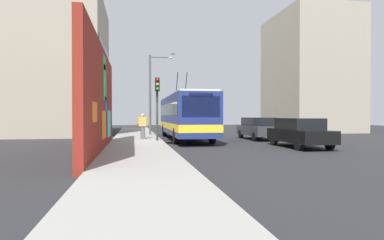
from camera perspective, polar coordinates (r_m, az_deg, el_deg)
name	(u,v)px	position (r m, az deg, el deg)	size (l,w,h in m)	color
ground_plane	(163,143)	(20.98, -4.87, -3.96)	(80.00, 80.00, 0.00)	#232326
sidewalk_slab	(137,143)	(20.89, -9.25, -3.78)	(48.00, 3.20, 0.15)	gray
graffiti_wall	(100,100)	(16.32, -15.26, 3.24)	(12.78, 0.32, 4.89)	maroon
building_far_left	(50,67)	(33.23, -22.84, 8.17)	(11.89, 9.54, 12.08)	#9E937F
building_far_right	(309,73)	(39.06, 19.20, 7.46)	(9.70, 7.38, 12.60)	#9E937F
city_bus	(185,115)	(24.13, -1.24, 0.88)	(11.89, 2.51, 4.96)	navy
parked_car_black	(300,132)	(19.08, 17.68, -1.95)	(4.55, 1.87, 1.58)	black
parked_car_dark_gray	(258,128)	(24.68, 11.09, -1.31)	(4.52, 1.82, 1.58)	#38383D
pedestrian_midblock	(143,124)	(22.92, -8.33, -0.67)	(0.23, 0.76, 1.70)	#595960
traffic_light	(157,98)	(21.19, -5.89, 3.72)	(0.49, 0.28, 3.95)	#2D382D
street_lamp	(153,89)	(28.28, -6.64, 5.26)	(0.44, 1.92, 6.57)	#4C4C51
flying_pigeons	(177,15)	(20.64, -2.62, 17.30)	(11.11, 4.69, 1.95)	slate
curbside_puddle	(172,143)	(21.28, -3.31, -3.88)	(1.75, 1.75, 0.00)	black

